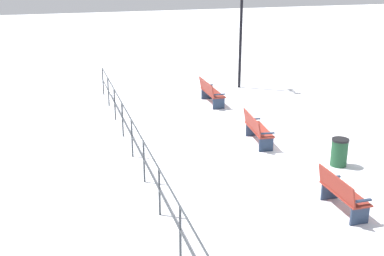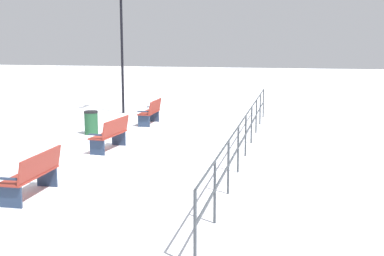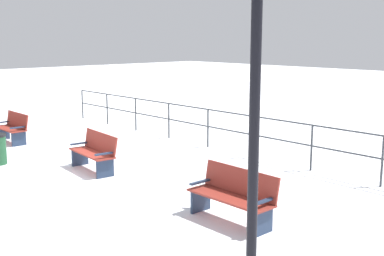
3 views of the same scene
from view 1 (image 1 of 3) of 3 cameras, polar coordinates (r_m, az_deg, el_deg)
name	(u,v)px [view 1 (image 1 of 3)]	position (r m, az deg, el deg)	size (l,w,h in m)	color
ground_plane	(259,143)	(15.65, 7.67, -1.72)	(80.00, 80.00, 0.00)	white
bench_nearest	(342,193)	(11.79, 16.75, -7.12)	(0.56, 1.44, 0.91)	maroon
bench_second	(257,129)	(15.45, 7.41, -0.09)	(0.71, 1.64, 0.92)	maroon
bench_third	(211,92)	(19.53, 2.14, 4.13)	(0.59, 1.70, 0.93)	maroon
lamppost_middle	(241,17)	(21.74, 5.65, 12.46)	(0.29, 0.90, 4.30)	black
waterfront_railing	(132,132)	(14.31, -6.90, -0.44)	(0.05, 14.38, 1.15)	#383D42
trash_bin	(339,152)	(14.33, 16.48, -2.66)	(0.47, 0.47, 0.79)	#1E4C2D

